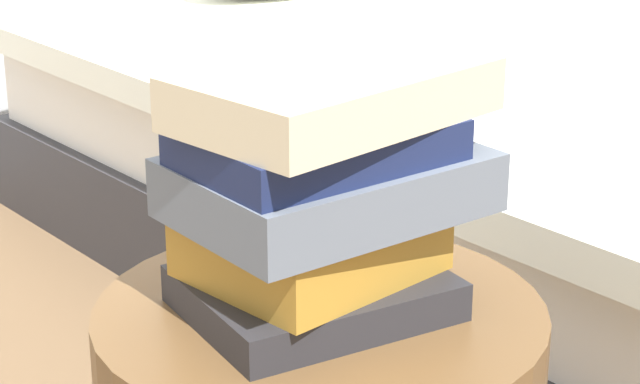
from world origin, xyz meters
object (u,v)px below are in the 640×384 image
Objects in this scene: bed at (508,147)px; book_navy at (317,142)px; book_slate at (329,185)px; book_ochre at (311,243)px; book_cream at (334,94)px; book_charcoal at (315,293)px.

bed is 1.48m from book_navy.
bed is 1.45m from book_slate.
book_ochre is at bearing 150.02° from book_slate.
book_cream reaches higher than book_ochre.
bed is 7.05× the size of book_cream.
book_slate is 0.10m from book_cream.
bed is 1.44m from book_ochre.
bed is 9.50× the size of book_ochre.
book_charcoal is at bearing -113.22° from book_ochre.
book_cream is (-0.00, -0.01, 0.10)m from book_slate.
book_charcoal is 0.05m from book_ochre.
book_ochre is 0.88× the size of book_navy.
book_slate is (0.02, 0.00, 0.11)m from book_charcoal.
book_slate is at bearing 74.52° from book_cream.
bed reaches higher than book_charcoal.
book_navy is at bearing -146.60° from bed.
book_slate is at bearing -36.77° from book_ochre.
book_cream is (0.02, -0.00, 0.05)m from book_navy.
bed is 7.09× the size of book_slate.
book_slate is at bearing 10.67° from book_charcoal.
book_slate reaches higher than book_ochre.
book_slate is 1.17× the size of book_navy.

